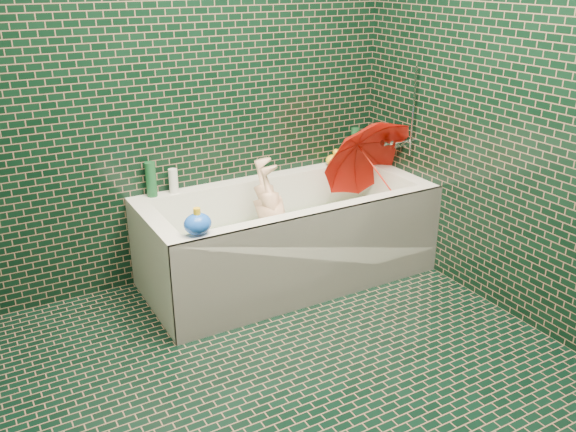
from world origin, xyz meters
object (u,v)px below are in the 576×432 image
umbrella (376,170)px  bath_toy (198,224)px  child (278,231)px  bathtub (289,246)px  rubber_duck (333,158)px

umbrella → bath_toy: 1.30m
child → umbrella: 0.73m
bathtub → rubber_duck: bearing=31.8°
bathtub → child: bearing=155.1°
rubber_duck → bath_toy: 1.34m
bathtub → bath_toy: (-0.68, -0.29, 0.40)m
bathtub → bath_toy: 0.84m
child → bath_toy: (-0.62, -0.32, 0.30)m
rubber_duck → bathtub: bearing=-166.0°
bathtub → umbrella: size_ratio=2.86×
bathtub → child: (-0.06, 0.03, 0.10)m
child → bath_toy: bearing=-43.7°
bathtub → umbrella: bearing=-3.2°
rubber_duck → bath_toy: bath_toy is taller
bathtub → bath_toy: size_ratio=10.14×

